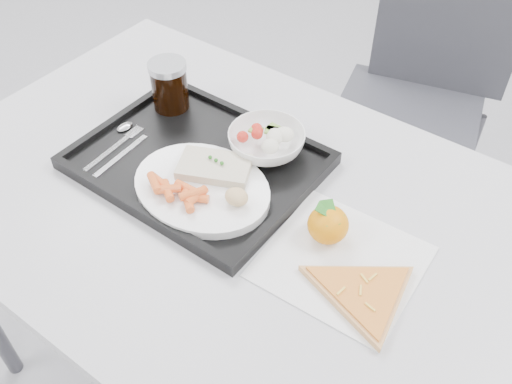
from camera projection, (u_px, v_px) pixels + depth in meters
name	position (u px, v px, depth m)	size (l,w,h in m)	color
table	(229.00, 220.00, 1.12)	(1.20, 0.80, 0.75)	#A5A4A7
chair	(423.00, 82.00, 1.71)	(0.51, 0.51, 0.93)	#313238
tray	(197.00, 162.00, 1.13)	(0.45, 0.35, 0.03)	black
dinner_plate	(202.00, 188.00, 1.05)	(0.27, 0.27, 0.02)	white
fish_fillet	(215.00, 167.00, 1.07)	(0.16, 0.13, 0.03)	beige
bread_roll	(237.00, 197.00, 1.00)	(0.05, 0.05, 0.03)	#D2BF78
salad_bowl	(267.00, 142.00, 1.12)	(0.15, 0.15, 0.05)	white
cola_glass	(169.00, 85.00, 1.21)	(0.08, 0.08, 0.11)	black
cutlery	(120.00, 142.00, 1.15)	(0.08, 0.17, 0.01)	silver
napkin	(342.00, 262.00, 0.96)	(0.26, 0.25, 0.00)	silver
tangerine	(328.00, 224.00, 0.97)	(0.09, 0.09, 0.07)	orange
pizza_slice	(363.00, 293.00, 0.90)	(0.26, 0.26, 0.02)	tan
carrot_pile	(179.00, 191.00, 1.02)	(0.13, 0.07, 0.03)	orange
salad_contents	(272.00, 136.00, 1.12)	(0.09, 0.09, 0.03)	red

